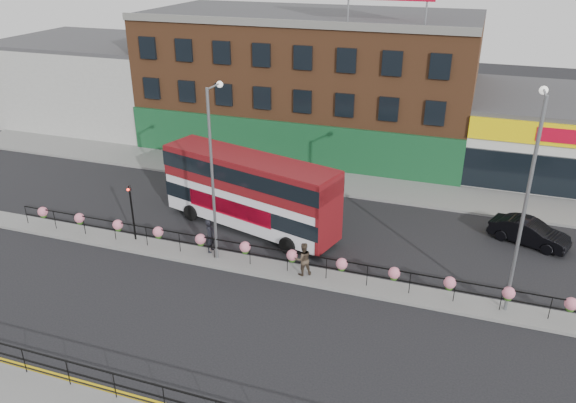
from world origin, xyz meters
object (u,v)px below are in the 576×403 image
(pedestrian_a, at_px, (210,236))
(car, at_px, (529,232))
(lamp_column_east, at_px, (528,189))
(lamp_column_west, at_px, (214,161))
(pedestrian_b, at_px, (303,259))
(double_decker_bus, at_px, (250,185))

(pedestrian_a, bearing_deg, car, -70.94)
(lamp_column_east, bearing_deg, lamp_column_west, -179.52)
(pedestrian_b, bearing_deg, lamp_column_east, 149.59)
(double_decker_bus, relative_size, pedestrian_a, 5.98)
(car, relative_size, pedestrian_a, 2.39)
(double_decker_bus, xyz_separation_m, pedestrian_a, (-0.85, -3.44, -1.60))
(pedestrian_b, distance_m, lamp_column_west, 6.46)
(pedestrian_a, distance_m, lamp_column_east, 15.48)
(car, height_order, lamp_column_west, lamp_column_west)
(double_decker_bus, height_order, lamp_column_west, lamp_column_west)
(car, distance_m, pedestrian_b, 12.87)
(car, bearing_deg, pedestrian_b, 144.71)
(lamp_column_west, xyz_separation_m, lamp_column_east, (14.11, 0.12, 0.47))
(car, relative_size, pedestrian_b, 2.56)
(car, height_order, pedestrian_b, pedestrian_b)
(double_decker_bus, distance_m, pedestrian_b, 6.22)
(car, bearing_deg, double_decker_bus, 122.48)
(double_decker_bus, distance_m, pedestrian_a, 3.88)
(lamp_column_west, bearing_deg, lamp_column_east, 0.48)
(double_decker_bus, bearing_deg, pedestrian_b, -42.10)
(double_decker_bus, distance_m, lamp_column_east, 14.68)
(double_decker_bus, relative_size, car, 2.51)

